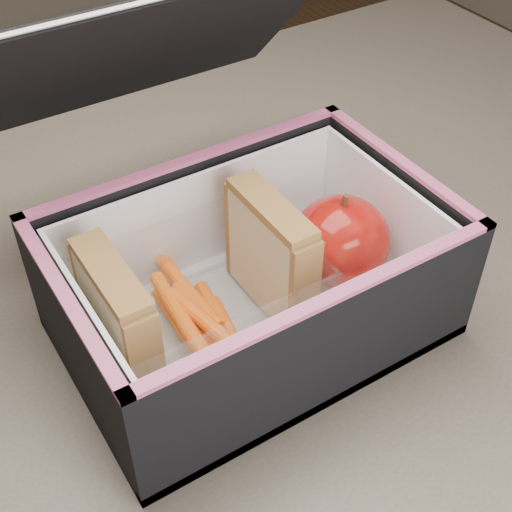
% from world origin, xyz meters
% --- Properties ---
extents(kitchen_table, '(1.20, 0.80, 0.75)m').
position_xyz_m(kitchen_table, '(0.00, 0.00, 0.66)').
color(kitchen_table, '#65594A').
rests_on(kitchen_table, ground).
extents(lunch_bag, '(0.28, 0.31, 0.24)m').
position_xyz_m(lunch_bag, '(0.02, -0.03, 0.81)').
color(lunch_bag, black).
rests_on(lunch_bag, kitchen_table).
extents(plastic_tub, '(0.17, 0.12, 0.07)m').
position_xyz_m(plastic_tub, '(-0.02, -0.03, 0.80)').
color(plastic_tub, white).
rests_on(plastic_tub, lunch_bag).
extents(sandwich_left, '(0.02, 0.09, 0.10)m').
position_xyz_m(sandwich_left, '(-0.09, -0.03, 0.81)').
color(sandwich_left, '#D4BB89').
rests_on(sandwich_left, plastic_tub).
extents(sandwich_right, '(0.02, 0.09, 0.10)m').
position_xyz_m(sandwich_right, '(0.04, -0.03, 0.81)').
color(sandwich_right, '#D4BB89').
rests_on(sandwich_right, plastic_tub).
extents(carrot_sticks, '(0.05, 0.14, 0.03)m').
position_xyz_m(carrot_sticks, '(-0.02, -0.04, 0.78)').
color(carrot_sticks, '#FF4C0C').
rests_on(carrot_sticks, plastic_tub).
extents(paper_napkin, '(0.10, 0.11, 0.01)m').
position_xyz_m(paper_napkin, '(0.10, -0.04, 0.77)').
color(paper_napkin, white).
rests_on(paper_napkin, lunch_bag).
extents(red_apple, '(0.08, 0.08, 0.08)m').
position_xyz_m(red_apple, '(0.10, -0.04, 0.81)').
color(red_apple, '#8C0203').
rests_on(red_apple, paper_napkin).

